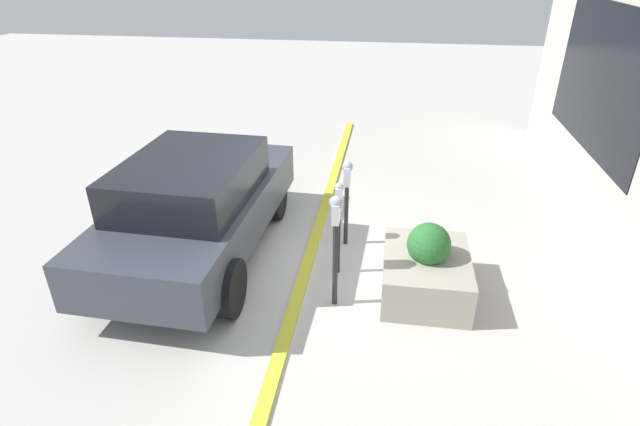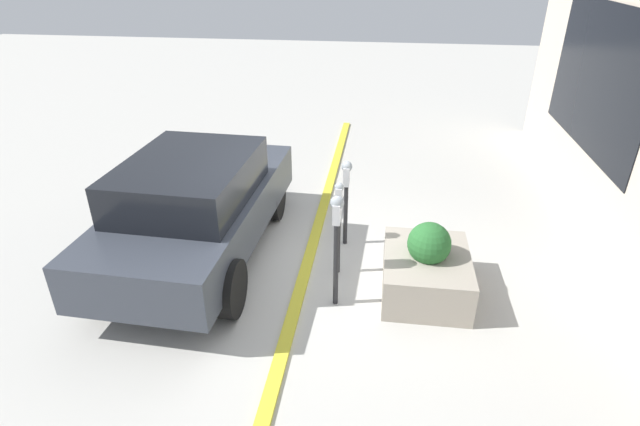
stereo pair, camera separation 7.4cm
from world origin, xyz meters
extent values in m
plane|color=beige|center=(0.00, 0.00, 0.00)|extent=(40.00, 40.00, 0.00)
cube|color=gold|center=(0.00, 0.08, 0.02)|extent=(13.50, 0.16, 0.04)
cube|color=black|center=(3.04, -4.39, 2.17)|extent=(4.05, 0.02, 2.37)
cylinder|color=#232326|center=(-0.77, -0.42, 0.60)|extent=(0.07, 0.07, 1.21)
cube|color=silver|center=(-0.77, -0.42, 1.34)|extent=(0.20, 0.09, 0.26)
sphere|color=gray|center=(-0.77, -0.42, 1.47)|extent=(0.17, 0.17, 0.17)
cylinder|color=#232326|center=(-0.06, -0.38, 0.51)|extent=(0.06, 0.06, 1.02)
cube|color=silver|center=(-0.06, -0.38, 1.18)|extent=(0.15, 0.09, 0.31)
sphere|color=gray|center=(-0.06, -0.38, 1.33)|extent=(0.12, 0.12, 0.12)
cylinder|color=#232326|center=(0.74, -0.41, 0.50)|extent=(0.07, 0.07, 1.01)
cube|color=silver|center=(0.74, -0.41, 1.15)|extent=(0.19, 0.09, 0.29)
sphere|color=gray|center=(0.74, -0.41, 1.30)|extent=(0.16, 0.16, 0.16)
cube|color=#A39989|center=(-0.36, -1.58, 0.28)|extent=(1.40, 1.11, 0.57)
sphere|color=#28662D|center=(-0.36, -1.58, 0.75)|extent=(0.56, 0.56, 0.56)
cube|color=#383D47|center=(0.14, 1.68, 0.70)|extent=(4.23, 1.99, 0.65)
cube|color=black|center=(-0.02, 1.68, 1.31)|extent=(2.23, 1.69, 0.57)
cylinder|color=black|center=(1.44, 0.84, 0.38)|extent=(0.75, 0.22, 0.75)
cylinder|color=black|center=(1.44, 2.53, 0.38)|extent=(0.75, 0.22, 0.75)
cylinder|color=black|center=(-1.15, 0.84, 0.38)|extent=(0.75, 0.22, 0.75)
cylinder|color=black|center=(-1.15, 2.53, 0.38)|extent=(0.75, 0.22, 0.75)
camera|label=1|loc=(-5.95, -0.99, 4.09)|focal=28.00mm
camera|label=2|loc=(-5.96, -0.92, 4.09)|focal=28.00mm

